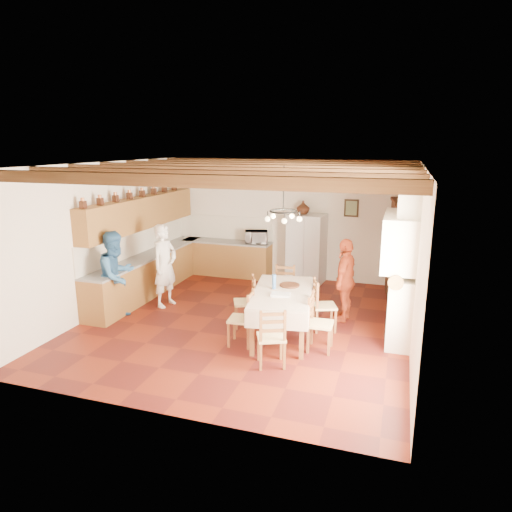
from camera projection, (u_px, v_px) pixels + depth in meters
The scene contains 31 objects.
floor at pixel (246, 322), 8.81m from camera, with size 6.00×6.50×0.02m, color #4A1410.
ceiling at pixel (245, 163), 8.09m from camera, with size 6.00×6.50×0.02m, color white.
wall_back at pixel (288, 219), 11.46m from camera, with size 6.00×0.02×3.00m, color #F5E2CA.
wall_front at pixel (156, 303), 5.44m from camera, with size 6.00×0.02×3.00m, color #F5E2CA.
wall_left at pixel (107, 236), 9.35m from camera, with size 0.02×6.50×3.00m, color #F5E2CA.
wall_right at pixel (417, 258), 7.55m from camera, with size 0.02×6.50×3.00m, color #F5E2CA.
ceiling_beams at pixel (245, 169), 8.11m from camera, with size 6.00×6.30×0.16m, color #321A0D, non-canonical shape.
lower_cabinets_left at pixel (150, 274), 10.48m from camera, with size 0.60×4.30×0.86m, color brown.
lower_cabinets_back at pixel (227, 259), 11.89m from camera, with size 2.30×0.60×0.86m, color brown.
countertop_left at pixel (149, 255), 10.37m from camera, with size 0.62×4.30×0.04m, color gray.
countertop_back at pixel (227, 242), 11.79m from camera, with size 2.34×0.62×0.04m, color gray.
backsplash_left at pixel (137, 241), 10.38m from camera, with size 0.03×4.30×0.60m, color white.
backsplash_back at pixel (231, 228), 11.97m from camera, with size 2.30×0.03×0.60m, color white.
upper_cabinets at pixel (142, 213), 10.18m from camera, with size 0.35×4.20×0.70m, color brown.
fireplace at pixel (399, 260), 7.85m from camera, with size 0.56×1.60×2.80m, color beige, non-canonical shape.
wall_picture at pixel (351, 208), 10.89m from camera, with size 0.34×0.03×0.42m, color black.
refrigerator at pixel (307, 249), 11.16m from camera, with size 0.85×0.70×1.70m, color silver.
hutch at pixel (401, 250), 9.98m from camera, with size 0.50×1.20×2.18m, color #36160E, non-canonical shape.
dining_table at pixel (282, 296), 7.99m from camera, with size 1.28×2.06×0.84m.
chandelier at pixel (283, 211), 7.64m from camera, with size 0.47×0.47×0.03m, color black.
chair_left_near at pixel (241, 318), 7.72m from camera, with size 0.42×0.40×0.96m, color brown, non-canonical shape.
chair_left_far at pixel (245, 301), 8.53m from camera, with size 0.42×0.40×0.96m, color brown, non-canonical shape.
chair_right_near at pixel (320, 323), 7.51m from camera, with size 0.42×0.40×0.96m, color brown, non-canonical shape.
chair_right_far at pixel (325, 305), 8.34m from camera, with size 0.42×0.40×0.96m, color brown, non-canonical shape.
chair_end_near at pixel (271, 336), 6.99m from camera, with size 0.42×0.40×0.96m, color brown, non-canonical shape.
chair_end_far at pixel (284, 290), 9.20m from camera, with size 0.42×0.40×0.96m, color brown, non-canonical shape.
person_man at pixel (165, 266), 9.51m from camera, with size 0.64×0.42×1.75m, color white.
person_woman_blue at pixel (117, 276), 8.77m from camera, with size 0.85×0.66×1.75m, color #316398.
person_woman_red at pixel (345, 280), 8.73m from camera, with size 0.95×0.40×1.62m, color #A7371A.
microwave at pixel (256, 237), 11.50m from camera, with size 0.56×0.38×0.31m, color silver.
fridge_vase at pixel (303, 207), 10.95m from camera, with size 0.31×0.31×0.32m, color #36160E.
Camera 1 is at (2.71, -7.79, 3.36)m, focal length 32.00 mm.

